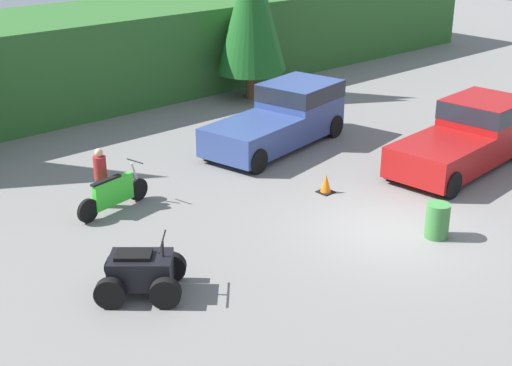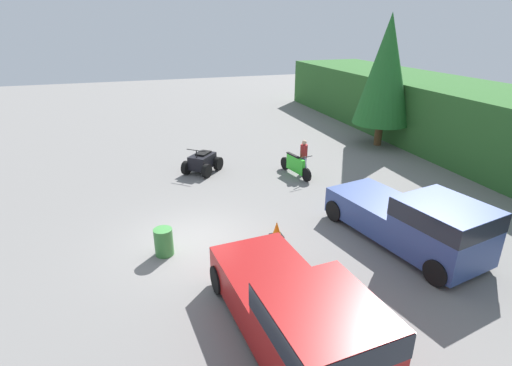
{
  "view_description": "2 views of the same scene",
  "coord_description": "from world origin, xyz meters",
  "px_view_note": "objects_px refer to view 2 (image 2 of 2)",
  "views": [
    {
      "loc": [
        -13.22,
        -9.88,
        7.85
      ],
      "look_at": [
        -1.95,
        2.78,
        0.95
      ],
      "focal_mm": 50.0,
      "sensor_mm": 36.0,
      "label": 1
    },
    {
      "loc": [
        11.69,
        -1.67,
        6.81
      ],
      "look_at": [
        -1.95,
        2.78,
        0.95
      ],
      "focal_mm": 28.0,
      "sensor_mm": 36.0,
      "label": 2
    }
  ],
  "objects_px": {
    "pickup_truck_red": "(300,315)",
    "rider_person": "(304,156)",
    "steel_barrel": "(164,242)",
    "pickup_truck_second": "(417,220)",
    "traffic_cone": "(277,230)",
    "dirt_bike": "(295,166)",
    "quad_atv": "(202,162)"
  },
  "relations": [
    {
      "from": "dirt_bike",
      "to": "steel_barrel",
      "type": "bearing_deg",
      "value": -63.74
    },
    {
      "from": "pickup_truck_second",
      "to": "traffic_cone",
      "type": "bearing_deg",
      "value": -128.97
    },
    {
      "from": "pickup_truck_red",
      "to": "dirt_bike",
      "type": "height_order",
      "value": "pickup_truck_red"
    },
    {
      "from": "pickup_truck_second",
      "to": "dirt_bike",
      "type": "bearing_deg",
      "value": 177.31
    },
    {
      "from": "rider_person",
      "to": "steel_barrel",
      "type": "height_order",
      "value": "rider_person"
    },
    {
      "from": "rider_person",
      "to": "traffic_cone",
      "type": "xyz_separation_m",
      "value": [
        5.21,
        -3.32,
        -0.65
      ]
    },
    {
      "from": "dirt_bike",
      "to": "traffic_cone",
      "type": "bearing_deg",
      "value": -40.64
    },
    {
      "from": "pickup_truck_red",
      "to": "rider_person",
      "type": "distance_m",
      "value": 11.17
    },
    {
      "from": "rider_person",
      "to": "traffic_cone",
      "type": "height_order",
      "value": "rider_person"
    },
    {
      "from": "dirt_bike",
      "to": "quad_atv",
      "type": "relative_size",
      "value": 1.08
    },
    {
      "from": "pickup_truck_red",
      "to": "rider_person",
      "type": "height_order",
      "value": "pickup_truck_red"
    },
    {
      "from": "pickup_truck_red",
      "to": "steel_barrel",
      "type": "xyz_separation_m",
      "value": [
        -4.96,
        -2.38,
        -0.57
      ]
    },
    {
      "from": "dirt_bike",
      "to": "quad_atv",
      "type": "distance_m",
      "value": 4.45
    },
    {
      "from": "rider_person",
      "to": "pickup_truck_second",
      "type": "bearing_deg",
      "value": -21.17
    },
    {
      "from": "pickup_truck_red",
      "to": "rider_person",
      "type": "bearing_deg",
      "value": 150.43
    },
    {
      "from": "rider_person",
      "to": "steel_barrel",
      "type": "xyz_separation_m",
      "value": [
        5.18,
        -7.07,
        -0.46
      ]
    },
    {
      "from": "quad_atv",
      "to": "rider_person",
      "type": "xyz_separation_m",
      "value": [
        1.71,
        4.51,
        0.41
      ]
    },
    {
      "from": "rider_person",
      "to": "steel_barrel",
      "type": "distance_m",
      "value": 8.77
    },
    {
      "from": "steel_barrel",
      "to": "rider_person",
      "type": "bearing_deg",
      "value": 126.23
    },
    {
      "from": "pickup_truck_red",
      "to": "dirt_bike",
      "type": "xyz_separation_m",
      "value": [
        -10.05,
        4.25,
        -0.52
      ]
    },
    {
      "from": "rider_person",
      "to": "steel_barrel",
      "type": "bearing_deg",
      "value": -79.37
    },
    {
      "from": "dirt_bike",
      "to": "traffic_cone",
      "type": "distance_m",
      "value": 5.88
    },
    {
      "from": "pickup_truck_red",
      "to": "rider_person",
      "type": "relative_size",
      "value": 3.28
    },
    {
      "from": "steel_barrel",
      "to": "traffic_cone",
      "type": "bearing_deg",
      "value": 89.48
    },
    {
      "from": "traffic_cone",
      "to": "rider_person",
      "type": "bearing_deg",
      "value": 147.46
    },
    {
      "from": "pickup_truck_red",
      "to": "dirt_bike",
      "type": "distance_m",
      "value": 10.92
    },
    {
      "from": "quad_atv",
      "to": "rider_person",
      "type": "distance_m",
      "value": 4.84
    },
    {
      "from": "quad_atv",
      "to": "dirt_bike",
      "type": "bearing_deg",
      "value": 107.83
    },
    {
      "from": "pickup_truck_second",
      "to": "steel_barrel",
      "type": "height_order",
      "value": "pickup_truck_second"
    },
    {
      "from": "quad_atv",
      "to": "traffic_cone",
      "type": "height_order",
      "value": "quad_atv"
    },
    {
      "from": "pickup_truck_second",
      "to": "dirt_bike",
      "type": "distance_m",
      "value": 7.31
    },
    {
      "from": "pickup_truck_second",
      "to": "steel_barrel",
      "type": "distance_m",
      "value": 7.95
    }
  ]
}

